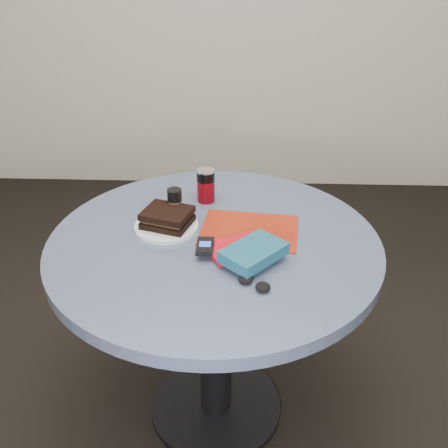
{
  "coord_description": "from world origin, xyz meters",
  "views": [
    {
      "loc": [
        0.08,
        -1.28,
        1.54
      ],
      "look_at": [
        0.03,
        0.0,
        0.8
      ],
      "focal_mm": 40.0,
      "sensor_mm": 36.0,
      "label": 1
    }
  ],
  "objects_px": {
    "novel": "(254,252)",
    "red_book": "(237,248)",
    "plate": "(167,226)",
    "soda_can": "(206,186)",
    "table": "(215,282)",
    "magazine": "(249,230)",
    "pepper_grinder": "(175,204)",
    "sandwich": "(167,217)",
    "mp3_player": "(205,246)",
    "headphones": "(254,283)"
  },
  "relations": [
    {
      "from": "table",
      "to": "pepper_grinder",
      "type": "bearing_deg",
      "value": 138.83
    },
    {
      "from": "soda_can",
      "to": "headphones",
      "type": "height_order",
      "value": "soda_can"
    },
    {
      "from": "plate",
      "to": "red_book",
      "type": "xyz_separation_m",
      "value": [
        0.22,
        -0.13,
        0.01
      ]
    },
    {
      "from": "sandwich",
      "to": "soda_can",
      "type": "distance_m",
      "value": 0.22
    },
    {
      "from": "pepper_grinder",
      "to": "headphones",
      "type": "distance_m",
      "value": 0.43
    },
    {
      "from": "sandwich",
      "to": "soda_can",
      "type": "relative_size",
      "value": 1.49
    },
    {
      "from": "sandwich",
      "to": "mp3_player",
      "type": "xyz_separation_m",
      "value": [
        0.13,
        -0.14,
        -0.01
      ]
    },
    {
      "from": "table",
      "to": "mp3_player",
      "type": "height_order",
      "value": "mp3_player"
    },
    {
      "from": "magazine",
      "to": "pepper_grinder",
      "type": "bearing_deg",
      "value": 170.86
    },
    {
      "from": "sandwich",
      "to": "soda_can",
      "type": "bearing_deg",
      "value": 60.91
    },
    {
      "from": "magazine",
      "to": "novel",
      "type": "bearing_deg",
      "value": -79.97
    },
    {
      "from": "headphones",
      "to": "magazine",
      "type": "bearing_deg",
      "value": 92.29
    },
    {
      "from": "table",
      "to": "mp3_player",
      "type": "distance_m",
      "value": 0.21
    },
    {
      "from": "plate",
      "to": "magazine",
      "type": "relative_size",
      "value": 0.68
    },
    {
      "from": "sandwich",
      "to": "mp3_player",
      "type": "height_order",
      "value": "sandwich"
    },
    {
      "from": "plate",
      "to": "novel",
      "type": "bearing_deg",
      "value": -34.32
    },
    {
      "from": "plate",
      "to": "sandwich",
      "type": "distance_m",
      "value": 0.03
    },
    {
      "from": "plate",
      "to": "pepper_grinder",
      "type": "relative_size",
      "value": 1.9
    },
    {
      "from": "pepper_grinder",
      "to": "mp3_player",
      "type": "relative_size",
      "value": 1.24
    },
    {
      "from": "plate",
      "to": "soda_can",
      "type": "distance_m",
      "value": 0.23
    },
    {
      "from": "novel",
      "to": "mp3_player",
      "type": "relative_size",
      "value": 2.07
    },
    {
      "from": "table",
      "to": "soda_can",
      "type": "xyz_separation_m",
      "value": [
        -0.04,
        0.25,
        0.22
      ]
    },
    {
      "from": "novel",
      "to": "red_book",
      "type": "bearing_deg",
      "value": 81.56
    },
    {
      "from": "headphones",
      "to": "plate",
      "type": "bearing_deg",
      "value": 132.96
    },
    {
      "from": "red_book",
      "to": "table",
      "type": "bearing_deg",
      "value": 103.87
    },
    {
      "from": "soda_can",
      "to": "sandwich",
      "type": "bearing_deg",
      "value": -119.09
    },
    {
      "from": "plate",
      "to": "mp3_player",
      "type": "height_order",
      "value": "mp3_player"
    },
    {
      "from": "sandwich",
      "to": "red_book",
      "type": "xyz_separation_m",
      "value": [
        0.22,
        -0.13,
        -0.03
      ]
    },
    {
      "from": "plate",
      "to": "novel",
      "type": "height_order",
      "value": "novel"
    },
    {
      "from": "pepper_grinder",
      "to": "mp3_player",
      "type": "distance_m",
      "value": 0.23
    },
    {
      "from": "table",
      "to": "red_book",
      "type": "xyz_separation_m",
      "value": [
        0.07,
        -0.07,
        0.18
      ]
    },
    {
      "from": "table",
      "to": "plate",
      "type": "relative_size",
      "value": 5.01
    },
    {
      "from": "sandwich",
      "to": "red_book",
      "type": "relative_size",
      "value": 1.01
    },
    {
      "from": "table",
      "to": "sandwich",
      "type": "distance_m",
      "value": 0.26
    },
    {
      "from": "novel",
      "to": "mp3_player",
      "type": "bearing_deg",
      "value": 115.49
    },
    {
      "from": "magazine",
      "to": "soda_can",
      "type": "bearing_deg",
      "value": 133.31
    },
    {
      "from": "magazine",
      "to": "table",
      "type": "bearing_deg",
      "value": -149.46
    },
    {
      "from": "red_book",
      "to": "mp3_player",
      "type": "bearing_deg",
      "value": 159.32
    },
    {
      "from": "plate",
      "to": "headphones",
      "type": "height_order",
      "value": "headphones"
    },
    {
      "from": "plate",
      "to": "sandwich",
      "type": "xyz_separation_m",
      "value": [
        0.0,
        0.0,
        0.03
      ]
    },
    {
      "from": "sandwich",
      "to": "novel",
      "type": "height_order",
      "value": "sandwich"
    },
    {
      "from": "plate",
      "to": "soda_can",
      "type": "relative_size",
      "value": 1.74
    },
    {
      "from": "magazine",
      "to": "red_book",
      "type": "relative_size",
      "value": 1.75
    },
    {
      "from": "sandwich",
      "to": "mp3_player",
      "type": "bearing_deg",
      "value": -48.42
    },
    {
      "from": "novel",
      "to": "mp3_player",
      "type": "height_order",
      "value": "novel"
    },
    {
      "from": "soda_can",
      "to": "mp3_player",
      "type": "height_order",
      "value": "soda_can"
    },
    {
      "from": "plate",
      "to": "sandwich",
      "type": "relative_size",
      "value": 1.17
    },
    {
      "from": "soda_can",
      "to": "novel",
      "type": "distance_m",
      "value": 0.41
    },
    {
      "from": "red_book",
      "to": "magazine",
      "type": "bearing_deg",
      "value": 42.85
    },
    {
      "from": "plate",
      "to": "novel",
      "type": "relative_size",
      "value": 1.14
    }
  ]
}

